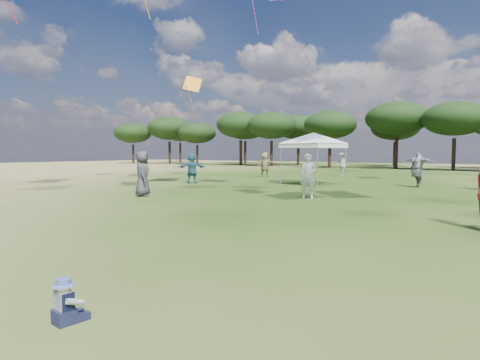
% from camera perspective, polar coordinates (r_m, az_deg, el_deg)
% --- Properties ---
extents(tent_left, '(5.41, 5.41, 3.21)m').
position_cam_1_polar(tent_left, '(22.80, 10.39, 6.32)').
color(tent_left, gray).
rests_on(tent_left, ground).
extents(toddler, '(0.33, 0.37, 0.49)m').
position_cam_1_polar(toddler, '(4.85, -23.49, -15.77)').
color(toddler, black).
rests_on(toddler, ground).
extents(festival_crowd, '(30.20, 22.37, 1.89)m').
position_cam_1_polar(festival_crowd, '(22.10, 23.90, 1.18)').
color(festival_crowd, black).
rests_on(festival_crowd, ground).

